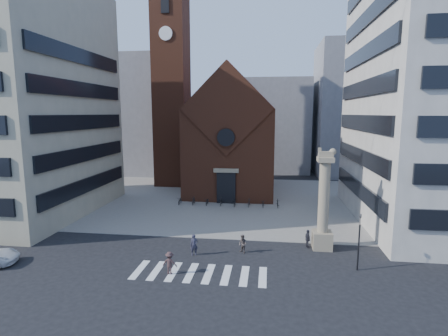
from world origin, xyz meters
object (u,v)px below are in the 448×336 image
(pedestrian_0, at_px, (194,245))
(pedestrian_1, at_px, (243,244))
(scooter_0, at_px, (180,201))
(traffic_light, at_px, (359,241))
(pedestrian_2, at_px, (308,239))
(lion_column, at_px, (323,209))

(pedestrian_0, distance_m, pedestrian_1, 4.01)
(pedestrian_0, height_order, scooter_0, pedestrian_0)
(pedestrian_0, xyz_separation_m, scooter_0, (-5.21, 15.49, -0.37))
(traffic_light, xyz_separation_m, pedestrian_2, (-3.19, 4.00, -1.49))
(pedestrian_1, bearing_deg, pedestrian_2, 63.73)
(pedestrian_0, bearing_deg, traffic_light, -21.11)
(lion_column, height_order, pedestrian_2, lion_column)
(lion_column, distance_m, pedestrian_2, 2.92)
(pedestrian_2, height_order, scooter_0, pedestrian_2)
(pedestrian_0, distance_m, pedestrian_2, 9.78)
(pedestrian_0, bearing_deg, scooter_0, 92.80)
(pedestrian_2, bearing_deg, pedestrian_1, 93.02)
(pedestrian_0, relative_size, pedestrian_1, 1.13)
(traffic_light, relative_size, pedestrian_1, 2.79)
(lion_column, height_order, pedestrian_0, lion_column)
(pedestrian_1, relative_size, pedestrian_2, 0.96)
(pedestrian_0, relative_size, pedestrian_2, 1.09)
(lion_column, bearing_deg, pedestrian_2, 180.00)
(pedestrian_2, bearing_deg, traffic_light, -157.37)
(traffic_light, distance_m, pedestrian_2, 5.33)
(scooter_0, bearing_deg, lion_column, -40.12)
(pedestrian_1, xyz_separation_m, scooter_0, (-9.10, 14.54, -0.27))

